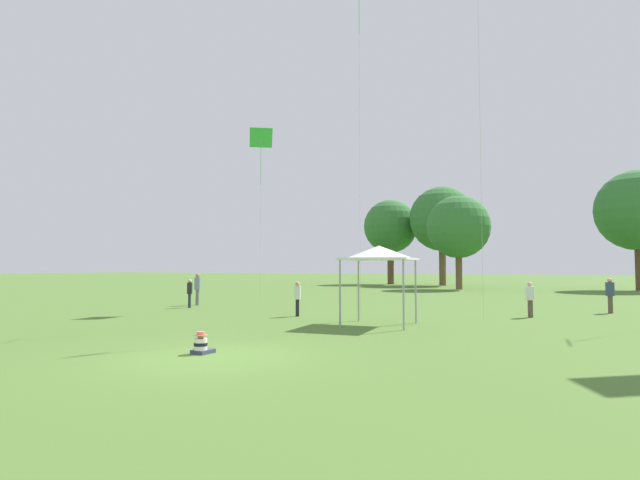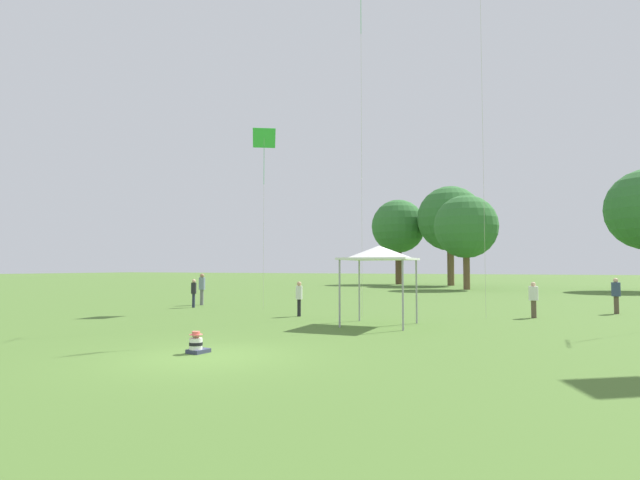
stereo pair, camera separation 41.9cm
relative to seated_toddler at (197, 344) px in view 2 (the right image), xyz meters
The scene contains 13 objects.
ground_plane 0.67m from the seated_toddler, 30.87° to the right, with size 300.00×300.00×0.00m, color #4C702D.
seated_toddler is the anchor object (origin of this frame).
person_standing_0 9.81m from the seated_toddler, 100.83° to the left, with size 0.30×0.30×1.55m.
person_standing_1 15.25m from the seated_toddler, 59.39° to the left, with size 0.41×0.41×1.55m.
person_standing_2 16.59m from the seated_toddler, 126.85° to the left, with size 0.52×0.52×1.82m.
person_standing_3 14.83m from the seated_toddler, 128.48° to the left, with size 0.38×0.38×1.54m.
person_standing_4 20.20m from the seated_toddler, 55.99° to the left, with size 0.55×0.55×1.68m.
canopy_tent 8.53m from the seated_toddler, 72.44° to the left, with size 2.68×2.68×3.02m.
kite_2 15.94m from the seated_toddler, 113.21° to the left, with size 1.47×1.36×9.50m.
kite_3 18.10m from the seated_toddler, 86.69° to the left, with size 0.90×1.01×15.80m.
distant_tree_0 40.54m from the seated_toddler, 88.02° to the left, with size 6.21×6.21×9.29m.
distant_tree_1 50.75m from the seated_toddler, 92.02° to the left, with size 7.74×7.74×11.88m.
distant_tree_2 53.13m from the seated_toddler, 99.40° to the left, with size 6.82×6.82×10.85m.
Camera 2 is at (7.56, -10.15, 2.20)m, focal length 28.00 mm.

